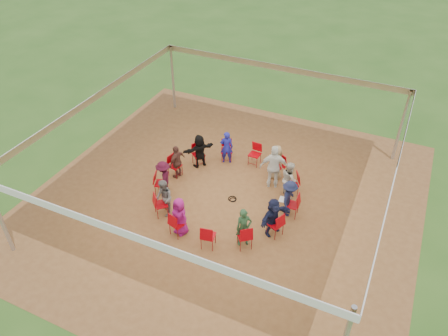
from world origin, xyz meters
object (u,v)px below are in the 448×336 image
at_px(person_seated_5, 177,162).
at_px(person_seated_6, 164,178).
at_px(chair_12, 275,224).
at_px(person_seated_10, 273,217).
at_px(chair_0, 292,205).
at_px(chair_11, 245,236).
at_px(chair_9, 178,224).
at_px(chair_4, 227,151).
at_px(person_seated_9, 244,228).
at_px(chair_7, 161,183).
at_px(standing_person, 274,167).
at_px(person_seated_0, 289,199).
at_px(person_seated_3, 227,147).
at_px(person_seated_7, 164,198).
at_px(chair_5, 199,155).
at_px(person_seated_1, 289,179).
at_px(chair_6, 175,166).
at_px(cable_coil, 233,199).
at_px(chair_2, 278,166).
at_px(person_seated_8, 180,216).
at_px(chair_1, 292,184).
at_px(laptop, 284,198).
at_px(person_seated_2, 276,162).
at_px(person_seated_4, 200,151).
at_px(chair_3, 255,155).
at_px(chair_8, 161,204).

relative_size(person_seated_5, person_seated_6, 1.00).
distance_m(chair_12, person_seated_10, 0.27).
xyz_separation_m(chair_0, chair_11, (-0.88, -1.99, 0.00)).
distance_m(chair_9, person_seated_10, 3.04).
distance_m(chair_4, person_seated_9, 4.54).
xyz_separation_m(chair_0, chair_4, (-3.31, 1.98, 0.00)).
distance_m(chair_7, standing_person, 4.07).
distance_m(person_seated_0, person_seated_3, 3.66).
height_order(chair_11, person_seated_7, person_seated_7).
xyz_separation_m(chair_0, chair_5, (-4.19, 1.28, 0.00)).
bearing_deg(person_seated_1, chair_7, 82.89).
height_order(chair_5, chair_7, same).
distance_m(chair_6, person_seated_10, 4.54).
bearing_deg(cable_coil, chair_2, 63.55).
relative_size(chair_6, person_seated_5, 0.65).
relative_size(person_seated_0, person_seated_6, 1.00).
bearing_deg(cable_coil, person_seated_9, -56.89).
bearing_deg(person_seated_8, person_seated_1, 69.23).
xyz_separation_m(chair_11, chair_12, (0.69, 0.89, 0.00)).
xyz_separation_m(chair_1, laptop, (0.06, -1.09, 0.20)).
bearing_deg(chair_4, person_seated_2, 149.44).
bearing_deg(chair_6, person_seated_7, 30.56).
distance_m(chair_0, person_seated_7, 4.28).
relative_size(chair_9, person_seated_10, 0.65).
relative_size(chair_0, chair_1, 1.00).
relative_size(person_seated_4, cable_coil, 3.45).
relative_size(chair_2, chair_9, 1.00).
bearing_deg(person_seated_2, person_seated_8, 96.92).
bearing_deg(chair_4, person_seated_7, 56.42).
height_order(chair_5, chair_11, same).
distance_m(person_seated_1, standing_person, 0.71).
xyz_separation_m(chair_6, standing_person, (3.55, 0.95, 0.42)).
bearing_deg(person_seated_2, person_seated_6, 69.23).
height_order(chair_5, cable_coil, chair_5).
height_order(person_seated_4, laptop, person_seated_4).
height_order(chair_0, chair_1, same).
xyz_separation_m(chair_5, person_seated_2, (2.99, 0.48, 0.24)).
bearing_deg(chair_3, person_seated_9, 110.20).
xyz_separation_m(chair_6, chair_9, (1.62, -2.65, 0.00)).
distance_m(person_seated_1, person_seated_9, 2.95).
bearing_deg(standing_person, chair_8, 26.51).
bearing_deg(person_seated_0, chair_12, 172.24).
bearing_deg(chair_3, chair_9, 83.08).
height_order(chair_11, person_seated_10, person_seated_10).
bearing_deg(person_seated_3, chair_3, 172.24).
relative_size(person_seated_2, standing_person, 0.79).
relative_size(chair_2, person_seated_8, 0.65).
distance_m(chair_5, person_seated_9, 4.54).
distance_m(chair_12, person_seated_6, 4.28).
height_order(chair_9, person_seated_7, person_seated_7).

